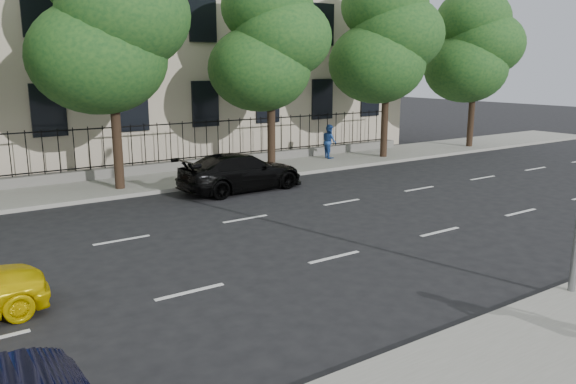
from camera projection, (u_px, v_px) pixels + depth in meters
name	position (u px, v px, depth m)	size (l,w,h in m)	color
ground	(406.00, 288.00, 12.29)	(120.00, 120.00, 0.00)	black
far_sidewalk	(161.00, 181.00, 23.54)	(60.00, 4.00, 0.15)	gray
lane_markings	(285.00, 236.00, 16.11)	(49.60, 4.62, 0.01)	silver
iron_fence	(146.00, 162.00, 24.79)	(30.00, 0.50, 2.20)	slate
street_light	(573.00, 46.00, 11.13)	(0.25, 3.32, 8.05)	slate
tree_c	(109.00, 21.00, 20.57)	(5.89, 5.50, 9.80)	#382619
tree_d	(269.00, 42.00, 24.56)	(5.34, 4.94, 8.84)	#382619
tree_e	(386.00, 38.00, 28.35)	(5.71, 5.31, 9.46)	#382619
tree_f	(474.00, 47.00, 32.28)	(5.52, 5.12, 9.01)	#382619
black_sedan	(241.00, 172.00, 21.90)	(2.08, 5.12, 1.49)	black
pedestrian_far	(329.00, 141.00, 28.82)	(0.84, 0.66, 1.74)	navy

